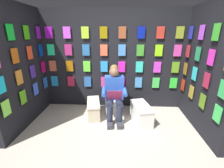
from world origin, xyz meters
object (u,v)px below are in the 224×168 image
Objects in this scene: person_reading at (114,93)px; comic_longbox_near at (94,109)px; toilet at (114,100)px; comic_longbox_far at (141,113)px.

person_reading is 0.64m from comic_longbox_near.
comic_longbox_far is (-0.59, 0.34, -0.13)m from toilet.
comic_longbox_far reaches higher than comic_longbox_near.
comic_longbox_near is 1.07m from comic_longbox_far.
toilet is 1.07× the size of comic_longbox_far.
toilet is 0.70m from comic_longbox_far.
toilet reaches higher than comic_longbox_far.
person_reading is 1.63× the size of comic_longbox_near.
person_reading reaches higher than comic_longbox_near.
comic_longbox_far is at bearing 145.88° from toilet.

